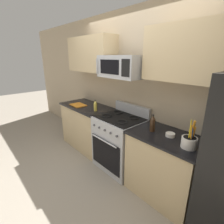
% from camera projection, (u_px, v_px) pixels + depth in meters
% --- Properties ---
extents(ground_plane, '(16.00, 16.00, 0.00)m').
position_uv_depth(ground_plane, '(88.00, 183.00, 2.62)').
color(ground_plane, gray).
extents(wall_back, '(8.00, 0.10, 2.60)m').
position_uv_depth(wall_back, '(137.00, 91.00, 2.88)').
color(wall_back, tan).
rests_on(wall_back, ground).
extents(counter_left, '(1.18, 0.63, 0.91)m').
position_uv_depth(counter_left, '(87.00, 126.00, 3.60)').
color(counter_left, tan).
rests_on(counter_left, ground).
extents(range_oven, '(0.76, 0.68, 1.09)m').
position_uv_depth(range_oven, '(120.00, 142.00, 2.90)').
color(range_oven, '#B2B5BA').
rests_on(range_oven, ground).
extents(counter_right, '(0.96, 0.63, 0.91)m').
position_uv_depth(counter_right, '(164.00, 166.00, 2.29)').
color(counter_right, tan).
rests_on(counter_right, ground).
extents(microwave, '(0.72, 0.44, 0.32)m').
position_uv_depth(microwave, '(122.00, 67.00, 2.52)').
color(microwave, '#B2B5BA').
extents(upper_cabinets_left, '(1.17, 0.34, 0.64)m').
position_uv_depth(upper_cabinets_left, '(91.00, 55.00, 3.25)').
color(upper_cabinets_left, tan).
extents(upper_cabinets_right, '(0.95, 0.34, 0.64)m').
position_uv_depth(upper_cabinets_right, '(185.00, 53.00, 1.94)').
color(upper_cabinets_right, tan).
extents(utensil_crock, '(0.16, 0.16, 0.34)m').
position_uv_depth(utensil_crock, '(189.00, 142.00, 1.85)').
color(utensil_crock, white).
rests_on(utensil_crock, counter_right).
extents(cutting_board, '(0.34, 0.25, 0.02)m').
position_uv_depth(cutting_board, '(78.00, 105.00, 3.48)').
color(cutting_board, orange).
rests_on(cutting_board, counter_left).
extents(bottle_oil, '(0.06, 0.06, 0.20)m').
position_uv_depth(bottle_oil, '(95.00, 106.00, 3.11)').
color(bottle_oil, gold).
rests_on(bottle_oil, counter_left).
extents(bottle_soy, '(0.07, 0.07, 0.24)m').
position_uv_depth(bottle_soy, '(153.00, 124.00, 2.25)').
color(bottle_soy, '#382314').
rests_on(bottle_soy, counter_right).
extents(prep_bowl, '(0.12, 0.12, 0.04)m').
position_uv_depth(prep_bowl, '(170.00, 135.00, 2.13)').
color(prep_bowl, white).
rests_on(prep_bowl, counter_right).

